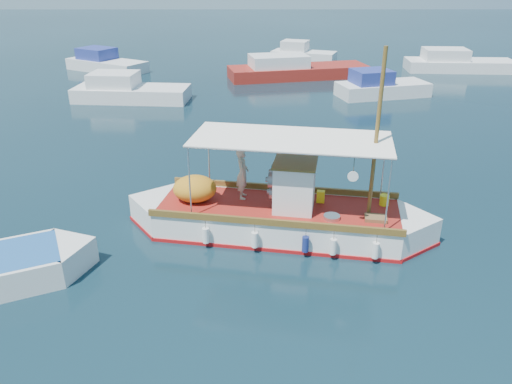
{
  "coord_description": "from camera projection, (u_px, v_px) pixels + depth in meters",
  "views": [
    {
      "loc": [
        -1.07,
        -12.86,
        7.24
      ],
      "look_at": [
        -1.04,
        0.0,
        1.35
      ],
      "focal_mm": 35.0,
      "sensor_mm": 36.0,
      "label": 1
    }
  ],
  "objects": [
    {
      "name": "ground",
      "position": [
        291.0,
        234.0,
        14.71
      ],
      "size": [
        160.0,
        160.0,
        0.0
      ],
      "primitive_type": "plane",
      "color": "black",
      "rests_on": "ground"
    },
    {
      "name": "fishing_caique",
      "position": [
        276.0,
        217.0,
        14.62
      ],
      "size": [
        9.06,
        3.65,
        5.61
      ],
      "rotation": [
        0.0,
        0.0,
        -0.17
      ],
      "color": "white",
      "rests_on": "ground"
    },
    {
      "name": "bg_boat_nw",
      "position": [
        128.0,
        92.0,
        28.87
      ],
      "size": [
        6.71,
        2.94,
        1.8
      ],
      "rotation": [
        0.0,
        0.0,
        -0.08
      ],
      "color": "silver",
      "rests_on": "ground"
    },
    {
      "name": "bg_boat_n",
      "position": [
        294.0,
        71.0,
        34.64
      ],
      "size": [
        10.01,
        4.81,
        1.8
      ],
      "rotation": [
        0.0,
        0.0,
        0.22
      ],
      "color": "maroon",
      "rests_on": "ground"
    },
    {
      "name": "bg_boat_ne",
      "position": [
        380.0,
        88.0,
        29.81
      ],
      "size": [
        5.75,
        3.47,
        1.8
      ],
      "rotation": [
        0.0,
        0.0,
        0.25
      ],
      "color": "silver",
      "rests_on": "ground"
    },
    {
      "name": "bg_boat_e",
      "position": [
        456.0,
        64.0,
        36.92
      ],
      "size": [
        7.91,
        3.11,
        1.8
      ],
      "rotation": [
        0.0,
        0.0,
        -0.07
      ],
      "color": "silver",
      "rests_on": "ground"
    },
    {
      "name": "bg_boat_far_w",
      "position": [
        105.0,
        64.0,
        36.99
      ],
      "size": [
        6.54,
        5.18,
        1.8
      ],
      "rotation": [
        0.0,
        0.0,
        -0.54
      ],
      "color": "silver",
      "rests_on": "ground"
    },
    {
      "name": "bg_boat_far_n",
      "position": [
        302.0,
        55.0,
        40.6
      ],
      "size": [
        5.46,
        3.63,
        1.8
      ],
      "rotation": [
        0.0,
        0.0,
        -0.35
      ],
      "color": "silver",
      "rests_on": "ground"
    }
  ]
}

